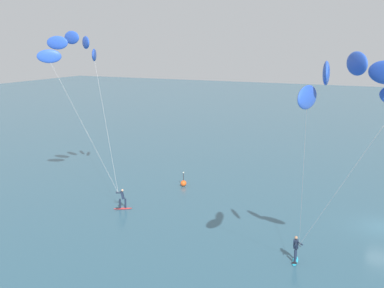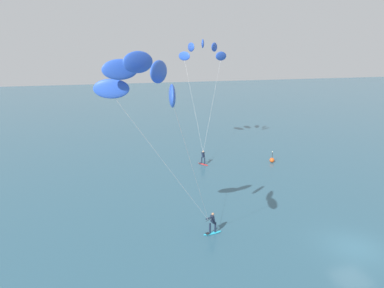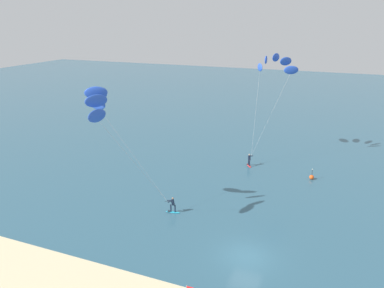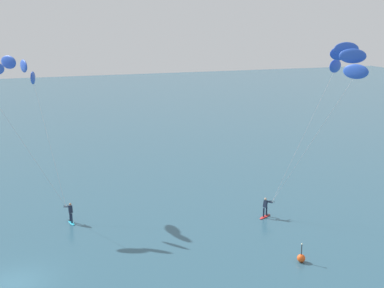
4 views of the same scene
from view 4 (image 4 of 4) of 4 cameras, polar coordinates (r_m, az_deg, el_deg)
The scene contains 4 objects.
ground_plane at distance 35.34m, azimuth -18.97°, elevation -14.24°, with size 240.00×240.00×0.00m, color #2D566B.
kitesurfer_nearshore at distance 45.76m, azimuth -19.24°, elevation 7.01°, with size 8.55×6.99×13.12m.
kitesurfer_mid_water at distance 42.64m, azimuth 16.22°, elevation 8.34°, with size 6.00×8.02×14.31m.
marker_buoy at distance 36.69m, azimuth 11.91°, elevation -12.16°, with size 0.56×0.56×1.38m.
Camera 4 is at (31.45, 0.80, 16.09)m, focal length 48.50 mm.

